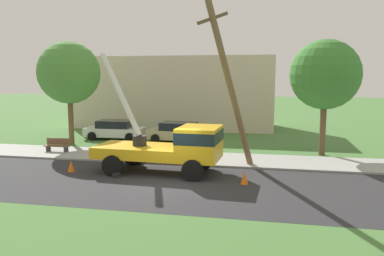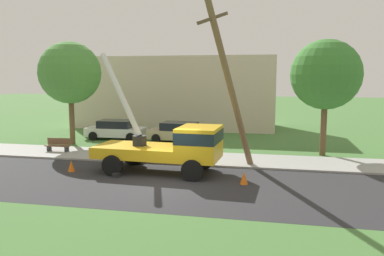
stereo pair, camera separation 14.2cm
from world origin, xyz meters
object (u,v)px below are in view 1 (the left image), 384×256
at_px(roadside_tree_near, 69,73).
at_px(parked_sedan_white, 115,130).
at_px(utility_truck, 174,145).
at_px(parked_sedan_tan, 179,132).
at_px(traffic_cone_ahead, 244,178).
at_px(roadside_tree_far, 325,75).
at_px(traffic_cone_behind, 71,166).
at_px(park_bench, 58,146).
at_px(leaning_utility_pole, 229,83).

bearing_deg(roadside_tree_near, parked_sedan_white, 51.71).
distance_m(utility_truck, parked_sedan_tan, 9.01).
xyz_separation_m(traffic_cone_ahead, parked_sedan_tan, (-5.42, 10.07, 0.43)).
bearing_deg(roadside_tree_near, traffic_cone_ahead, -31.54).
xyz_separation_m(roadside_tree_near, roadside_tree_far, (16.65, -0.37, -0.13)).
bearing_deg(traffic_cone_behind, utility_truck, 8.54).
bearing_deg(utility_truck, traffic_cone_ahead, -19.89).
height_order(utility_truck, parked_sedan_white, utility_truck).
bearing_deg(utility_truck, park_bench, 157.61).
distance_m(traffic_cone_ahead, parked_sedan_tan, 11.45).
bearing_deg(park_bench, utility_truck, -22.39).
bearing_deg(leaning_utility_pole, parked_sedan_white, 140.36).
relative_size(roadside_tree_near, roadside_tree_far, 1.03).
distance_m(traffic_cone_behind, park_bench, 5.27).
xyz_separation_m(leaning_utility_pole, park_bench, (-10.86, 2.14, -3.94)).
bearing_deg(parked_sedan_tan, roadside_tree_near, -161.37).
xyz_separation_m(parked_sedan_white, roadside_tree_near, (-2.11, -2.67, 4.22)).
xyz_separation_m(utility_truck, park_bench, (-8.30, 3.42, -0.95)).
bearing_deg(utility_truck, traffic_cone_behind, -171.46).
xyz_separation_m(traffic_cone_behind, roadside_tree_near, (-3.85, 7.17, 4.65)).
height_order(traffic_cone_behind, park_bench, park_bench).
height_order(utility_truck, park_bench, utility_truck).
relative_size(utility_truck, park_bench, 4.22).
bearing_deg(parked_sedan_tan, roadside_tree_far, -16.14).
xyz_separation_m(traffic_cone_ahead, park_bench, (-11.86, 4.71, 0.18)).
bearing_deg(traffic_cone_behind, parked_sedan_white, 100.03).
bearing_deg(traffic_cone_behind, roadside_tree_far, 27.96).
relative_size(traffic_cone_ahead, roadside_tree_far, 0.08).
bearing_deg(roadside_tree_near, roadside_tree_far, -1.29).
relative_size(traffic_cone_ahead, parked_sedan_white, 0.13).
height_order(utility_truck, roadside_tree_near, roadside_tree_near).
bearing_deg(parked_sedan_tan, park_bench, -140.16).
relative_size(traffic_cone_ahead, park_bench, 0.35).
height_order(parked_sedan_white, roadside_tree_near, roadside_tree_near).
xyz_separation_m(parked_sedan_tan, roadside_tree_near, (-7.09, -2.39, 4.22)).
bearing_deg(park_bench, roadside_tree_near, 102.51).
bearing_deg(roadside_tree_far, traffic_cone_ahead, -119.49).
height_order(utility_truck, leaning_utility_pole, leaning_utility_pole).
distance_m(leaning_utility_pole, roadside_tree_near, 12.62).
bearing_deg(roadside_tree_far, utility_truck, -141.91).
relative_size(park_bench, roadside_tree_near, 0.23).
relative_size(parked_sedan_white, roadside_tree_far, 0.64).
height_order(utility_truck, parked_sedan_tan, utility_truck).
bearing_deg(parked_sedan_tan, leaning_utility_pole, -59.49).
relative_size(parked_sedan_white, roadside_tree_near, 0.63).
height_order(utility_truck, traffic_cone_behind, utility_truck).
relative_size(leaning_utility_pole, traffic_cone_ahead, 15.35).
height_order(leaning_utility_pole, roadside_tree_near, leaning_utility_pole).
xyz_separation_m(traffic_cone_ahead, parked_sedan_white, (-10.40, 10.36, 0.43)).
height_order(roadside_tree_near, roadside_tree_far, roadside_tree_near).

